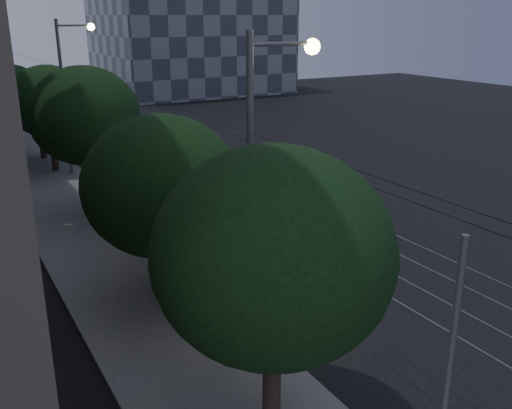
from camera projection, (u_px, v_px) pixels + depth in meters
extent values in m
plane|color=black|center=(338.00, 271.00, 22.53)|extent=(120.00, 120.00, 0.00)
cube|color=#65635E|center=(43.00, 177.00, 35.39)|extent=(5.00, 90.00, 0.15)
cube|color=gray|center=(161.00, 163.00, 39.10)|extent=(0.08, 90.00, 0.02)
cube|color=gray|center=(181.00, 160.00, 39.78)|extent=(0.08, 90.00, 0.02)
cube|color=gray|center=(201.00, 158.00, 40.52)|extent=(0.08, 90.00, 0.02)
cube|color=gray|center=(219.00, 155.00, 41.20)|extent=(0.08, 90.00, 0.02)
cylinder|color=black|center=(94.00, 84.00, 35.37)|extent=(0.02, 90.00, 0.02)
cylinder|color=black|center=(105.00, 83.00, 35.70)|extent=(0.02, 90.00, 0.02)
cylinder|color=slate|center=(447.00, 382.00, 10.85)|extent=(0.14, 0.14, 6.00)
cylinder|color=slate|center=(124.00, 161.00, 27.29)|extent=(0.14, 0.14, 6.00)
cylinder|color=slate|center=(43.00, 106.00, 43.72)|extent=(0.14, 0.14, 6.00)
cylinder|color=slate|center=(7.00, 81.00, 60.16)|extent=(0.14, 0.14, 6.00)
cube|color=white|center=(205.00, 221.00, 22.86)|extent=(3.51, 12.20, 2.86)
cube|color=black|center=(206.00, 250.00, 23.26)|extent=(3.55, 12.24, 0.35)
cube|color=black|center=(200.00, 215.00, 23.23)|extent=(3.37, 9.70, 1.05)
cube|color=black|center=(287.00, 270.00, 17.85)|extent=(2.26, 0.26, 1.30)
cube|color=black|center=(153.00, 180.00, 27.71)|extent=(2.06, 0.24, 1.00)
cube|color=#28F32C|center=(287.00, 243.00, 17.57)|extent=(1.60, 0.19, 0.32)
cube|color=#969598|center=(175.00, 164.00, 24.80)|extent=(2.33, 2.37, 0.50)
sphere|color=white|center=(264.00, 314.00, 17.82)|extent=(0.26, 0.26, 0.26)
sphere|color=white|center=(309.00, 301.00, 18.63)|extent=(0.26, 0.26, 0.26)
cylinder|color=slate|center=(158.00, 138.00, 25.21)|extent=(0.06, 4.54, 2.34)
cylinder|color=slate|center=(171.00, 137.00, 25.49)|extent=(0.06, 4.54, 2.34)
cylinder|color=black|center=(222.00, 296.00, 19.52)|extent=(0.30, 1.00, 1.00)
cylinder|color=black|center=(282.00, 280.00, 20.68)|extent=(0.30, 1.00, 1.00)
cylinder|color=black|center=(155.00, 235.00, 24.86)|extent=(0.30, 1.00, 1.00)
cylinder|color=black|center=(206.00, 226.00, 26.02)|extent=(0.30, 1.00, 1.00)
cylinder|color=black|center=(140.00, 222.00, 26.44)|extent=(0.30, 1.00, 1.00)
cylinder|color=black|center=(189.00, 213.00, 27.60)|extent=(0.30, 1.00, 1.00)
imported|color=#A0A4A7|center=(161.00, 212.00, 26.81)|extent=(2.85, 6.00, 1.65)
imported|color=#B7B7BB|center=(149.00, 180.00, 32.53)|extent=(2.99, 4.48, 1.42)
imported|color=#B5B6BA|center=(115.00, 156.00, 37.91)|extent=(3.01, 5.28, 1.44)
imported|color=#B8B7BC|center=(79.00, 139.00, 42.80)|extent=(2.46, 4.97, 1.57)
imported|color=silver|center=(80.00, 133.00, 45.39)|extent=(2.06, 4.22, 1.39)
cylinder|color=#30251B|center=(272.00, 384.00, 13.55)|extent=(0.44, 0.44, 2.60)
ellipsoid|color=black|center=(273.00, 255.00, 12.50)|extent=(5.43, 5.43, 4.89)
cylinder|color=#30251B|center=(166.00, 272.00, 19.82)|extent=(0.44, 0.44, 2.28)
ellipsoid|color=black|center=(162.00, 186.00, 18.83)|extent=(5.29, 5.29, 4.76)
cylinder|color=#30251B|center=(91.00, 185.00, 28.72)|extent=(0.44, 0.44, 2.99)
ellipsoid|color=black|center=(85.00, 116.00, 27.62)|extent=(5.34, 5.34, 4.81)
cylinder|color=#30251B|center=(54.00, 152.00, 36.24)|extent=(0.44, 0.44, 2.71)
ellipsoid|color=black|center=(48.00, 101.00, 35.22)|extent=(4.96, 4.96, 4.46)
cylinder|color=#30251B|center=(43.00, 144.00, 39.60)|extent=(0.44, 0.44, 2.21)
ellipsoid|color=black|center=(38.00, 104.00, 38.72)|extent=(4.46, 4.46, 4.02)
cylinder|color=#30251B|center=(17.00, 126.00, 45.79)|extent=(0.44, 0.44, 2.37)
ellipsoid|color=black|center=(13.00, 90.00, 44.90)|extent=(4.42, 4.42, 3.98)
cylinder|color=slate|center=(250.00, 204.00, 15.87)|extent=(0.20, 0.20, 9.28)
cylinder|color=slate|center=(284.00, 44.00, 15.01)|extent=(2.04, 0.12, 0.12)
sphere|color=#EDCD82|center=(312.00, 47.00, 15.48)|extent=(0.44, 0.44, 0.44)
cylinder|color=slate|center=(64.00, 101.00, 34.44)|extent=(0.20, 0.20, 9.44)
cylinder|color=slate|center=(75.00, 25.00, 33.56)|extent=(2.08, 0.12, 0.12)
sphere|color=#EDCD82|center=(91.00, 27.00, 34.04)|extent=(0.44, 0.44, 0.44)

